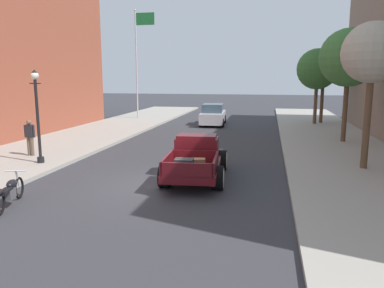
{
  "coord_description": "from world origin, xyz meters",
  "views": [
    {
      "loc": [
        3.74,
        -12.02,
        3.69
      ],
      "look_at": [
        0.72,
        2.72,
        1.0
      ],
      "focal_mm": 35.06,
      "sensor_mm": 36.0,
      "label": 1
    }
  ],
  "objects_px": {
    "flagpole": "(139,52)",
    "street_tree_third": "(317,69)",
    "car_background_silver": "(213,115)",
    "street_tree_nearest": "(373,54)",
    "motorcycle_parked": "(10,192)",
    "pedestrian_sidewalk_left": "(30,135)",
    "street_tree_farthest": "(324,65)",
    "street_tree_second": "(349,58)",
    "street_lamp_near": "(37,109)",
    "hotrod_truck_maroon": "(197,157)"
  },
  "relations": [
    {
      "from": "flagpole",
      "to": "street_tree_third",
      "type": "bearing_deg",
      "value": -4.01
    },
    {
      "from": "car_background_silver",
      "to": "street_tree_third",
      "type": "xyz_separation_m",
      "value": [
        7.76,
        1.32,
        3.51
      ]
    },
    {
      "from": "car_background_silver",
      "to": "street_tree_nearest",
      "type": "distance_m",
      "value": 16.04
    },
    {
      "from": "motorcycle_parked",
      "to": "car_background_silver",
      "type": "relative_size",
      "value": 0.47
    },
    {
      "from": "car_background_silver",
      "to": "street_tree_third",
      "type": "height_order",
      "value": "street_tree_third"
    },
    {
      "from": "pedestrian_sidewalk_left",
      "to": "street_tree_third",
      "type": "xyz_separation_m",
      "value": [
        14.11,
        15.22,
        3.19
      ]
    },
    {
      "from": "motorcycle_parked",
      "to": "street_tree_farthest",
      "type": "xyz_separation_m",
      "value": [
        11.29,
        21.78,
        4.18
      ]
    },
    {
      "from": "street_tree_second",
      "to": "flagpole",
      "type": "bearing_deg",
      "value": 148.67
    },
    {
      "from": "street_tree_second",
      "to": "street_tree_nearest",
      "type": "bearing_deg",
      "value": -93.37
    },
    {
      "from": "pedestrian_sidewalk_left",
      "to": "street_tree_farthest",
      "type": "distance_m",
      "value": 21.92
    },
    {
      "from": "street_tree_farthest",
      "to": "street_tree_third",
      "type": "bearing_deg",
      "value": -128.78
    },
    {
      "from": "motorcycle_parked",
      "to": "street_lamp_near",
      "type": "bearing_deg",
      "value": 113.99
    },
    {
      "from": "street_lamp_near",
      "to": "street_tree_third",
      "type": "distance_m",
      "value": 20.93
    },
    {
      "from": "pedestrian_sidewalk_left",
      "to": "street_tree_third",
      "type": "distance_m",
      "value": 21.0
    },
    {
      "from": "pedestrian_sidewalk_left",
      "to": "hotrod_truck_maroon",
      "type": "bearing_deg",
      "value": -10.59
    },
    {
      "from": "pedestrian_sidewalk_left",
      "to": "motorcycle_parked",
      "type": "bearing_deg",
      "value": -60.21
    },
    {
      "from": "pedestrian_sidewalk_left",
      "to": "street_tree_nearest",
      "type": "relative_size",
      "value": 0.29
    },
    {
      "from": "car_background_silver",
      "to": "street_tree_farthest",
      "type": "relative_size",
      "value": 0.77
    },
    {
      "from": "hotrod_truck_maroon",
      "to": "street_tree_third",
      "type": "xyz_separation_m",
      "value": [
        6.09,
        16.72,
        3.53
      ]
    },
    {
      "from": "pedestrian_sidewalk_left",
      "to": "street_tree_farthest",
      "type": "xyz_separation_m",
      "value": [
        14.66,
        15.91,
        3.53
      ]
    },
    {
      "from": "street_tree_second",
      "to": "street_tree_farthest",
      "type": "distance_m",
      "value": 8.9
    },
    {
      "from": "hotrod_truck_maroon",
      "to": "motorcycle_parked",
      "type": "height_order",
      "value": "hotrod_truck_maroon"
    },
    {
      "from": "street_tree_nearest",
      "to": "street_tree_second",
      "type": "height_order",
      "value": "street_tree_second"
    },
    {
      "from": "flagpole",
      "to": "car_background_silver",
      "type": "bearing_deg",
      "value": -19.0
    },
    {
      "from": "pedestrian_sidewalk_left",
      "to": "street_lamp_near",
      "type": "distance_m",
      "value": 2.2
    },
    {
      "from": "hotrod_truck_maroon",
      "to": "flagpole",
      "type": "distance_m",
      "value": 20.28
    },
    {
      "from": "motorcycle_parked",
      "to": "street_tree_nearest",
      "type": "height_order",
      "value": "street_tree_nearest"
    },
    {
      "from": "pedestrian_sidewalk_left",
      "to": "street_tree_third",
      "type": "relative_size",
      "value": 0.29
    },
    {
      "from": "street_tree_nearest",
      "to": "flagpole",
      "type": "bearing_deg",
      "value": 133.28
    },
    {
      "from": "car_background_silver",
      "to": "street_tree_farthest",
      "type": "bearing_deg",
      "value": 13.53
    },
    {
      "from": "motorcycle_parked",
      "to": "street_tree_third",
      "type": "relative_size",
      "value": 0.36
    },
    {
      "from": "flagpole",
      "to": "street_tree_nearest",
      "type": "bearing_deg",
      "value": -46.72
    },
    {
      "from": "street_tree_nearest",
      "to": "street_tree_farthest",
      "type": "xyz_separation_m",
      "value": [
        0.3,
        15.37,
        0.07
      ]
    },
    {
      "from": "hotrod_truck_maroon",
      "to": "street_tree_nearest",
      "type": "xyz_separation_m",
      "value": [
        6.34,
        2.03,
        3.8
      ]
    },
    {
      "from": "car_background_silver",
      "to": "flagpole",
      "type": "bearing_deg",
      "value": 161.0
    },
    {
      "from": "car_background_silver",
      "to": "street_lamp_near",
      "type": "distance_m",
      "value": 16.03
    },
    {
      "from": "hotrod_truck_maroon",
      "to": "street_tree_farthest",
      "type": "distance_m",
      "value": 19.03
    },
    {
      "from": "pedestrian_sidewalk_left",
      "to": "street_lamp_near",
      "type": "height_order",
      "value": "street_lamp_near"
    },
    {
      "from": "car_background_silver",
      "to": "flagpole",
      "type": "height_order",
      "value": "flagpole"
    },
    {
      "from": "street_tree_third",
      "to": "car_background_silver",
      "type": "bearing_deg",
      "value": -170.37
    },
    {
      "from": "street_tree_nearest",
      "to": "street_tree_second",
      "type": "distance_m",
      "value": 6.49
    },
    {
      "from": "motorcycle_parked",
      "to": "street_lamp_near",
      "type": "distance_m",
      "value": 5.46
    },
    {
      "from": "flagpole",
      "to": "street_tree_farthest",
      "type": "bearing_deg",
      "value": -1.29
    },
    {
      "from": "car_background_silver",
      "to": "street_lamp_near",
      "type": "height_order",
      "value": "street_lamp_near"
    },
    {
      "from": "street_tree_farthest",
      "to": "pedestrian_sidewalk_left",
      "type": "bearing_deg",
      "value": -132.66
    },
    {
      "from": "hotrod_truck_maroon",
      "to": "street_tree_third",
      "type": "height_order",
      "value": "street_tree_third"
    },
    {
      "from": "street_lamp_near",
      "to": "street_tree_farthest",
      "type": "height_order",
      "value": "street_tree_farthest"
    },
    {
      "from": "motorcycle_parked",
      "to": "street_tree_farthest",
      "type": "relative_size",
      "value": 0.36
    },
    {
      "from": "street_tree_third",
      "to": "street_tree_farthest",
      "type": "bearing_deg",
      "value": 51.22
    },
    {
      "from": "motorcycle_parked",
      "to": "flagpole",
      "type": "relative_size",
      "value": 0.22
    }
  ]
}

